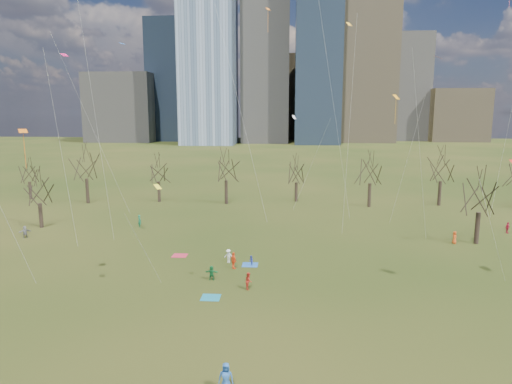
# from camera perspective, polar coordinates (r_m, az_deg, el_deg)

# --- Properties ---
(ground) EXTENTS (500.00, 500.00, 0.00)m
(ground) POSITION_cam_1_polar(r_m,az_deg,el_deg) (39.59, -1.20, -13.07)
(ground) COLOR black
(ground) RESTS_ON ground
(downtown_skyline) EXTENTS (212.50, 78.00, 118.00)m
(downtown_skyline) POSITION_cam_1_polar(r_m,az_deg,el_deg) (248.14, 2.62, 15.33)
(downtown_skyline) COLOR slate
(downtown_skyline) RESTS_ON ground
(bare_tree_row) EXTENTS (113.04, 29.80, 9.50)m
(bare_tree_row) POSITION_cam_1_polar(r_m,az_deg,el_deg) (74.19, 1.24, 2.67)
(bare_tree_row) COLOR black
(bare_tree_row) RESTS_ON ground
(blanket_teal) EXTENTS (1.60, 1.50, 0.03)m
(blanket_teal) POSITION_cam_1_polar(r_m,az_deg,el_deg) (39.76, -5.68, -12.99)
(blanket_teal) COLOR #166F89
(blanket_teal) RESTS_ON ground
(blanket_navy) EXTENTS (1.60, 1.50, 0.03)m
(blanket_navy) POSITION_cam_1_polar(r_m,az_deg,el_deg) (47.46, -0.75, -9.08)
(blanket_navy) COLOR #245AAA
(blanket_navy) RESTS_ON ground
(blanket_crimson) EXTENTS (1.60, 1.50, 0.03)m
(blanket_crimson) POSITION_cam_1_polar(r_m,az_deg,el_deg) (51.04, -9.51, -7.84)
(blanket_crimson) COLOR #BA253B
(blanket_crimson) RESTS_ON ground
(person_0) EXTENTS (0.86, 0.58, 1.72)m
(person_0) POSITION_cam_1_polar(r_m,az_deg,el_deg) (27.50, -3.78, -22.14)
(person_0) COLOR #225397
(person_0) RESTS_ON ground
(person_2) EXTENTS (0.62, 0.78, 1.53)m
(person_2) POSITION_cam_1_polar(r_m,az_deg,el_deg) (41.07, -0.92, -11.05)
(person_2) COLOR red
(person_2) RESTS_ON ground
(person_4) EXTENTS (0.92, 1.05, 1.70)m
(person_4) POSITION_cam_1_polar(r_m,az_deg,el_deg) (46.13, -2.82, -8.56)
(person_4) COLOR #F54D1B
(person_4) RESTS_ON ground
(person_5) EXTENTS (1.30, 0.46, 1.38)m
(person_5) POSITION_cam_1_polar(r_m,az_deg,el_deg) (43.39, -5.57, -10.03)
(person_5) COLOR #176B32
(person_5) RESTS_ON ground
(person_8) EXTENTS (0.43, 0.53, 1.04)m
(person_8) POSITION_cam_1_polar(r_m,az_deg,el_deg) (47.12, -0.63, -8.57)
(person_8) COLOR #293AB3
(person_8) RESTS_ON ground
(person_9) EXTENTS (1.04, 0.80, 1.43)m
(person_9) POSITION_cam_1_polar(r_m,az_deg,el_deg) (48.06, -3.46, -7.97)
(person_9) COLOR silver
(person_9) RESTS_ON ground
(person_10) EXTENTS (0.91, 0.78, 1.47)m
(person_10) POSITION_cam_1_polar(r_m,az_deg,el_deg) (67.62, 28.93, -3.93)
(person_10) COLOR #BC1A37
(person_10) RESTS_ON ground
(person_11) EXTENTS (1.40, 1.20, 1.52)m
(person_11) POSITION_cam_1_polar(r_m,az_deg,el_deg) (63.97, -26.91, -4.47)
(person_11) COLOR slate
(person_11) RESTS_ON ground
(person_12) EXTENTS (0.70, 0.86, 1.52)m
(person_12) POSITION_cam_1_polar(r_m,az_deg,el_deg) (59.56, 23.56, -5.23)
(person_12) COLOR #E15119
(person_12) RESTS_ON ground
(person_13) EXTENTS (0.72, 0.74, 1.71)m
(person_13) POSITION_cam_1_polar(r_m,az_deg,el_deg) (64.28, -14.35, -3.54)
(person_13) COLOR #19724A
(person_13) RESTS_ON ground
(kites_airborne) EXTENTS (60.61, 40.00, 32.88)m
(kites_airborne) POSITION_cam_1_polar(r_m,az_deg,el_deg) (50.07, 7.42, 8.42)
(kites_airborne) COLOR orange
(kites_airborne) RESTS_ON ground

